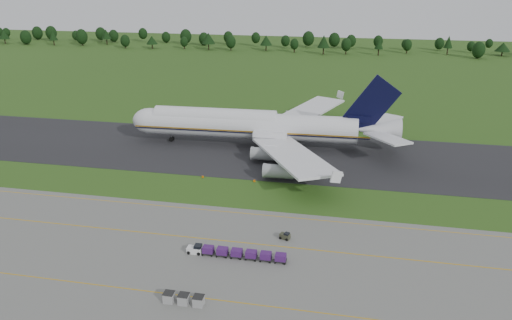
% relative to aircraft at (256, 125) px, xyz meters
% --- Properties ---
extents(ground, '(600.00, 600.00, 0.00)m').
position_rel_aircraft_xyz_m(ground, '(5.07, -33.63, -6.37)').
color(ground, '#294C16').
rests_on(ground, ground).
extents(apron, '(300.00, 52.00, 0.06)m').
position_rel_aircraft_xyz_m(apron, '(5.07, -67.63, -6.34)').
color(apron, slate).
rests_on(apron, ground).
extents(taxiway, '(300.00, 40.00, 0.08)m').
position_rel_aircraft_xyz_m(taxiway, '(5.07, -5.63, -6.33)').
color(taxiway, black).
rests_on(taxiway, ground).
extents(apron_markings, '(300.00, 30.20, 0.01)m').
position_rel_aircraft_xyz_m(apron_markings, '(5.07, -60.61, -6.31)').
color(apron_markings, '#C3900B').
rests_on(apron_markings, apron).
extents(tree_line, '(524.40, 23.42, 12.00)m').
position_rel_aircraft_xyz_m(tree_line, '(3.75, 185.46, -0.36)').
color(tree_line, black).
rests_on(tree_line, ground).
extents(aircraft, '(79.16, 77.49, 22.32)m').
position_rel_aircraft_xyz_m(aircraft, '(0.00, 0.00, 0.00)').
color(aircraft, silver).
rests_on(aircraft, ground).
extents(baggage_train, '(18.27, 1.66, 1.59)m').
position_rel_aircraft_xyz_m(baggage_train, '(8.42, -60.92, -5.45)').
color(baggage_train, white).
rests_on(baggage_train, apron).
extents(utility_cart, '(2.17, 1.68, 1.05)m').
position_rel_aircraft_xyz_m(utility_cart, '(16.30, -52.62, -5.80)').
color(utility_cart, '#353827').
rests_on(utility_cart, apron).
extents(uld_row, '(6.45, 1.65, 1.63)m').
position_rel_aircraft_xyz_m(uld_row, '(3.82, -75.49, -5.50)').
color(uld_row, gray).
rests_on(uld_row, apron).
extents(edge_markers, '(13.62, 0.30, 0.60)m').
position_rel_aircraft_xyz_m(edge_markers, '(-1.53, -26.59, -6.10)').
color(edge_markers, '#DD6106').
rests_on(edge_markers, ground).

